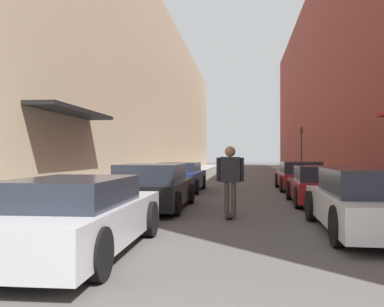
{
  "coord_description": "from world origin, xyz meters",
  "views": [
    {
      "loc": [
        0.15,
        -1.61,
        1.57
      ],
      "look_at": [
        -1.55,
        12.29,
        1.62
      ],
      "focal_mm": 40.0,
      "sensor_mm": 36.0,
      "label": 1
    }
  ],
  "objects": [
    {
      "name": "curb_strip_right",
      "position": [
        4.55,
        31.28,
        0.06
      ],
      "size": [
        1.8,
        62.56,
        0.12
      ],
      "color": "gray",
      "rests_on": "ground"
    },
    {
      "name": "parked_car_left_1",
      "position": [
        -2.5,
        10.65,
        0.63
      ],
      "size": [
        2.04,
        4.74,
        1.31
      ],
      "color": "black",
      "rests_on": "ground"
    },
    {
      "name": "ground",
      "position": [
        0.0,
        25.03,
        0.0
      ],
      "size": [
        137.64,
        137.64,
        0.0
      ],
      "primitive_type": "plane",
      "color": "#4C4947"
    },
    {
      "name": "building_row_right",
      "position": [
        7.45,
        31.28,
        7.58
      ],
      "size": [
        4.9,
        62.56,
        15.16
      ],
      "color": "brown",
      "rests_on": "ground"
    },
    {
      "name": "parked_car_right_2",
      "position": [
        2.63,
        18.0,
        0.62
      ],
      "size": [
        1.96,
        4.49,
        1.28
      ],
      "color": "maroon",
      "rests_on": "ground"
    },
    {
      "name": "parked_car_left_0",
      "position": [
        -2.49,
        4.92,
        0.6
      ],
      "size": [
        1.89,
        4.76,
        1.21
      ],
      "color": "#B7B7BC",
      "rests_on": "ground"
    },
    {
      "name": "building_row_left",
      "position": [
        -7.45,
        31.28,
        6.13
      ],
      "size": [
        4.9,
        62.56,
        12.26
      ],
      "color": "tan",
      "rests_on": "ground"
    },
    {
      "name": "curb_strip_left",
      "position": [
        -4.55,
        31.28,
        0.06
      ],
      "size": [
        1.8,
        62.56,
        0.12
      ],
      "color": "gray",
      "rests_on": "ground"
    },
    {
      "name": "parked_car_right_0",
      "position": [
        2.57,
        7.3,
        0.63
      ],
      "size": [
        1.87,
        4.78,
        1.3
      ],
      "color": "silver",
      "rests_on": "ground"
    },
    {
      "name": "parked_car_left_2",
      "position": [
        -2.57,
        16.74,
        0.62
      ],
      "size": [
        1.85,
        4.78,
        1.26
      ],
      "color": "navy",
      "rests_on": "ground"
    },
    {
      "name": "traffic_light",
      "position": [
        4.24,
        29.79,
        2.28
      ],
      "size": [
        0.16,
        0.22,
        3.49
      ],
      "color": "#2D2D2D",
      "rests_on": "curb_strip_right"
    },
    {
      "name": "parked_car_right_1",
      "position": [
        2.62,
        12.39,
        0.6
      ],
      "size": [
        2.0,
        4.01,
        1.22
      ],
      "color": "maroon",
      "rests_on": "ground"
    },
    {
      "name": "skateboarder",
      "position": [
        -0.19,
        9.07,
        1.1
      ],
      "size": [
        0.69,
        0.78,
        1.79
      ],
      "color": "black",
      "rests_on": "ground"
    }
  ]
}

